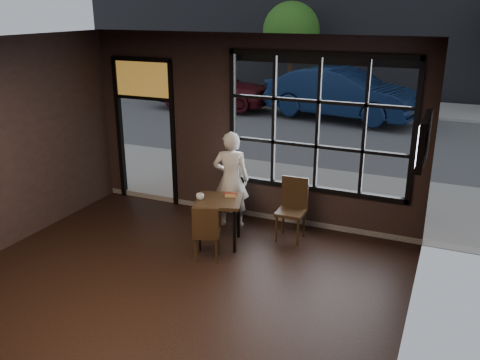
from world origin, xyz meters
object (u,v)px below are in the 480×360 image
at_px(chair_near, 207,231).
at_px(navy_car, 342,93).
at_px(cafe_table, 219,222).
at_px(man, 231,180).

relative_size(chair_near, navy_car, 0.18).
relative_size(cafe_table, chair_near, 0.87).
xyz_separation_m(cafe_table, man, (-0.13, 0.74, 0.45)).
distance_m(cafe_table, navy_car, 9.90).
relative_size(chair_near, man, 0.53).
distance_m(chair_near, navy_car, 10.42).
height_order(chair_near, navy_car, navy_car).
bearing_deg(man, chair_near, 80.68).
distance_m(cafe_table, man, 0.87).
bearing_deg(navy_car, man, -167.58).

